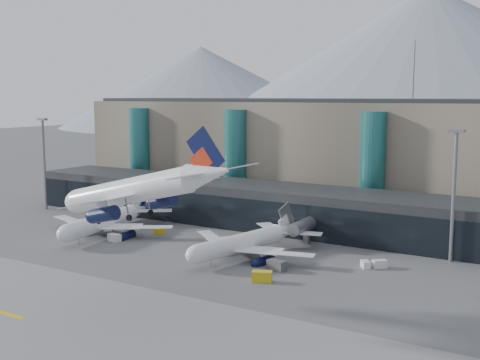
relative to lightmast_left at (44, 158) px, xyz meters
name	(u,v)px	position (x,y,z in m)	size (l,w,h in m)	color
ground	(175,308)	(80.00, -45.00, -14.42)	(900.00, 900.00, 0.00)	#515154
runway_strip	(105,342)	(80.00, -60.00, -14.40)	(400.00, 40.00, 0.04)	slate
runway_markings	(105,342)	(80.00, -60.00, -14.37)	(128.00, 1.00, 0.02)	gold
concourse	(327,213)	(79.98, 12.73, -9.45)	(170.00, 27.00, 10.00)	black
terminal_main	(292,151)	(55.00, 45.00, 1.03)	(130.00, 30.00, 31.00)	gray
teal_towers	(299,163)	(65.01, 29.01, -0.41)	(116.40, 19.40, 46.00)	#276F6E
lightmast_left	(44,158)	(0.00, 0.00, 0.00)	(3.00, 1.20, 25.60)	slate
lightmast_mid	(454,188)	(110.00, 3.00, 0.00)	(3.00, 1.20, 25.60)	slate
hero_jet	(146,183)	(76.60, -47.26, 4.79)	(33.18, 34.05, 10.97)	white
jet_parked_left	(110,215)	(36.39, -12.61, -10.20)	(34.28, 34.37, 11.15)	white
jet_parked_mid	(251,236)	(74.43, -12.70, -10.44)	(31.97, 32.72, 10.53)	white
veh_a	(114,238)	(42.93, -18.43, -13.59)	(2.93, 1.65, 1.65)	silver
veh_b	(160,231)	(47.01, -7.65, -13.72)	(2.42, 1.49, 1.40)	gold
veh_c	(277,265)	(83.97, -19.64, -13.46)	(3.46, 1.83, 1.92)	#48484D
veh_d	(379,264)	(99.59, -8.20, -13.67)	(2.61, 1.40, 1.49)	silver
veh_g	(365,264)	(97.35, -9.53, -13.75)	(2.29, 1.34, 1.34)	silver
veh_h	(262,277)	(84.98, -27.00, -13.47)	(3.43, 1.81, 1.90)	gold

